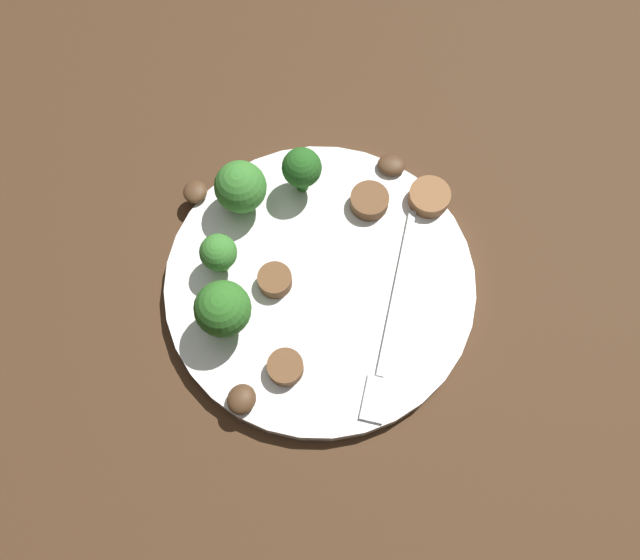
% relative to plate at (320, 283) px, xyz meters
% --- Properties ---
extents(ground_plane, '(1.40, 1.40, 0.00)m').
position_rel_plate_xyz_m(ground_plane, '(0.00, 0.00, -0.01)').
color(ground_plane, '#422B19').
extents(plate, '(0.25, 0.25, 0.02)m').
position_rel_plate_xyz_m(plate, '(0.00, 0.00, 0.00)').
color(plate, white).
rests_on(plate, ground_plane).
extents(fork, '(0.18, 0.06, 0.00)m').
position_rel_plate_xyz_m(fork, '(0.04, 0.05, 0.01)').
color(fork, silver).
rests_on(fork, plate).
extents(broccoli_floret_0, '(0.03, 0.03, 0.05)m').
position_rel_plate_xyz_m(broccoli_floret_0, '(-0.09, -0.01, 0.04)').
color(broccoli_floret_0, '#296420').
rests_on(broccoli_floret_0, plate).
extents(broccoli_floret_1, '(0.04, 0.04, 0.06)m').
position_rel_plate_xyz_m(broccoli_floret_1, '(0.03, -0.07, 0.04)').
color(broccoli_floret_1, '#347525').
rests_on(broccoli_floret_1, plate).
extents(broccoli_floret_2, '(0.03, 0.03, 0.04)m').
position_rel_plate_xyz_m(broccoli_floret_2, '(-0.02, -0.08, 0.03)').
color(broccoli_floret_2, '#408630').
rests_on(broccoli_floret_2, plate).
extents(broccoli_floret_3, '(0.04, 0.04, 0.05)m').
position_rel_plate_xyz_m(broccoli_floret_3, '(-0.07, -0.06, 0.04)').
color(broccoli_floret_3, '#408630').
rests_on(broccoli_floret_3, plate).
extents(sausage_slice_0, '(0.04, 0.04, 0.01)m').
position_rel_plate_xyz_m(sausage_slice_0, '(0.07, -0.03, 0.01)').
color(sausage_slice_0, brown).
rests_on(sausage_slice_0, plate).
extents(sausage_slice_1, '(0.04, 0.04, 0.01)m').
position_rel_plate_xyz_m(sausage_slice_1, '(-0.07, 0.05, 0.01)').
color(sausage_slice_1, brown).
rests_on(sausage_slice_1, plate).
extents(sausage_slice_2, '(0.04, 0.04, 0.01)m').
position_rel_plate_xyz_m(sausage_slice_2, '(-0.00, -0.04, 0.01)').
color(sausage_slice_2, brown).
rests_on(sausage_slice_2, plate).
extents(sausage_slice_3, '(0.04, 0.04, 0.01)m').
position_rel_plate_xyz_m(sausage_slice_3, '(-0.07, 0.10, 0.01)').
color(sausage_slice_3, brown).
rests_on(sausage_slice_3, plate).
extents(mushroom_0, '(0.02, 0.02, 0.01)m').
position_rel_plate_xyz_m(mushroom_0, '(-0.09, -0.10, 0.01)').
color(mushroom_0, '#4C331E').
rests_on(mushroom_0, plate).
extents(mushroom_1, '(0.03, 0.03, 0.01)m').
position_rel_plate_xyz_m(mushroom_1, '(-0.10, 0.07, 0.01)').
color(mushroom_1, '#4C331E').
rests_on(mushroom_1, plate).
extents(mushroom_2, '(0.03, 0.03, 0.01)m').
position_rel_plate_xyz_m(mushroom_2, '(0.09, -0.07, 0.01)').
color(mushroom_2, '#4C331E').
rests_on(mushroom_2, plate).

